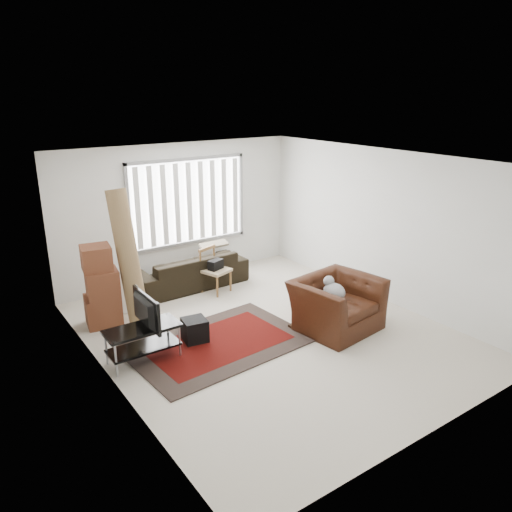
{
  "coord_description": "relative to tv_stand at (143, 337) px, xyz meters",
  "views": [
    {
      "loc": [
        -4.22,
        -5.71,
        3.64
      ],
      "look_at": [
        0.22,
        0.66,
        1.05
      ],
      "focal_mm": 35.0,
      "sensor_mm": 36.0,
      "label": 1
    }
  ],
  "objects": [
    {
      "name": "sofa",
      "position": [
        1.85,
        2.14,
        0.05
      ],
      "size": [
        2.23,
        1.0,
        0.85
      ],
      "primitive_type": "imported",
      "rotation": [
        0.0,
        0.0,
        3.16
      ],
      "color": "black",
      "rests_on": "ground"
    },
    {
      "name": "tv_stand",
      "position": [
        0.0,
        0.0,
        0.0
      ],
      "size": [
        1.03,
        0.47,
        0.52
      ],
      "color": "black",
      "rests_on": "ground"
    },
    {
      "name": "persian_rug",
      "position": [
        1.1,
        -0.19,
        -0.36
      ],
      "size": [
        2.72,
        1.92,
        0.02
      ],
      "color": "black",
      "rests_on": "ground"
    },
    {
      "name": "armchair",
      "position": [
        2.92,
        -0.8,
        0.1
      ],
      "size": [
        1.4,
        1.26,
        0.94
      ],
      "rotation": [
        0.0,
        0.0,
        0.13
      ],
      "color": "#35170A",
      "rests_on": "ground"
    },
    {
      "name": "room",
      "position": [
        1.98,
        0.2,
        1.39
      ],
      "size": [
        6.0,
        6.02,
        2.71
      ],
      "color": "beige",
      "rests_on": "ground"
    },
    {
      "name": "rolled_rug",
      "position": [
        0.35,
        1.3,
        0.73
      ],
      "size": [
        0.43,
        0.81,
        2.21
      ],
      "primitive_type": "cylinder",
      "rotation": [
        -0.21,
        0.0,
        0.14
      ],
      "color": "olive",
      "rests_on": "ground"
    },
    {
      "name": "tv",
      "position": [
        0.0,
        -0.0,
        0.38
      ],
      "size": [
        0.11,
        0.84,
        0.48
      ],
      "primitive_type": "imported",
      "rotation": [
        0.0,
        0.0,
        1.57
      ],
      "color": "black",
      "rests_on": "tv_stand"
    },
    {
      "name": "white_flatpack",
      "position": [
        0.37,
        1.72,
        -0.04
      ],
      "size": [
        0.54,
        0.27,
        0.66
      ],
      "primitive_type": "cube",
      "rotation": [
        -0.2,
        0.0,
        -0.13
      ],
      "color": "silver",
      "rests_on": "ground"
    },
    {
      "name": "moving_boxes",
      "position": [
        -0.07,
        1.46,
        0.25
      ],
      "size": [
        0.62,
        0.58,
        1.33
      ],
      "color": "brown",
      "rests_on": "ground"
    },
    {
      "name": "side_chair",
      "position": [
        2.12,
        1.63,
        0.1
      ],
      "size": [
        0.58,
        0.58,
        0.85
      ],
      "rotation": [
        0.0,
        0.0,
        0.33
      ],
      "color": "tan",
      "rests_on": "ground"
    },
    {
      "name": "subwoofer",
      "position": [
        0.86,
        0.09,
        -0.18
      ],
      "size": [
        0.4,
        0.4,
        0.35
      ],
      "primitive_type": "cube",
      "rotation": [
        0.0,
        0.0,
        -0.15
      ],
      "color": "black",
      "rests_on": "persian_rug"
    }
  ]
}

